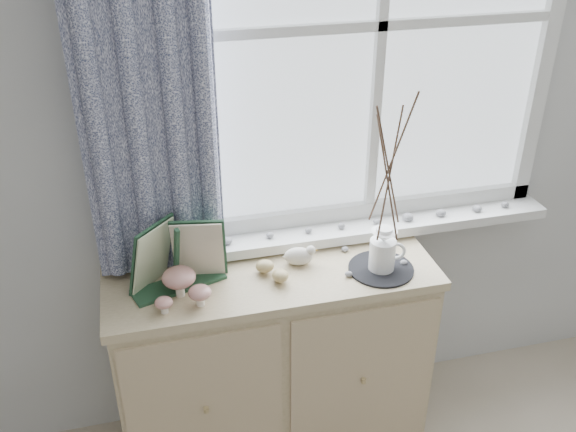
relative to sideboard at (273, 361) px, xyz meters
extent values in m
cube|color=silver|center=(0.15, 0.25, 0.87)|extent=(4.00, 0.04, 2.60)
cube|color=silver|center=(0.45, 0.25, 1.22)|extent=(1.30, 0.01, 1.40)
cube|color=silver|center=(0.45, 0.17, 0.45)|extent=(1.45, 0.16, 0.04)
cube|color=#091035|center=(-0.37, 0.12, 1.25)|extent=(0.44, 0.06, 1.61)
cube|color=#C8B28C|center=(0.00, 0.01, -0.02)|extent=(1.17, 0.43, 0.81)
cube|color=#C8B28C|center=(0.00, 0.01, 0.41)|extent=(1.20, 0.45, 0.03)
cube|color=tan|center=(-0.29, -0.22, -0.02)|extent=(0.55, 0.01, 0.75)
cube|color=tan|center=(0.29, -0.22, -0.02)|extent=(0.55, 0.01, 0.75)
cylinder|color=white|center=(-0.33, -0.06, 0.46)|extent=(0.03, 0.03, 0.07)
ellipsoid|color=#961704|center=(-0.33, -0.06, 0.50)|extent=(0.11, 0.11, 0.06)
cylinder|color=white|center=(-0.27, -0.13, 0.45)|extent=(0.03, 0.03, 0.05)
ellipsoid|color=#961704|center=(-0.27, -0.13, 0.48)|extent=(0.08, 0.08, 0.04)
cylinder|color=white|center=(-0.39, -0.14, 0.44)|extent=(0.03, 0.03, 0.04)
ellipsoid|color=#961704|center=(-0.39, -0.14, 0.46)|extent=(0.06, 0.06, 0.03)
ellipsoid|color=tan|center=(0.02, -0.07, 0.45)|extent=(0.06, 0.05, 0.07)
ellipsoid|color=tan|center=(-0.02, 0.00, 0.45)|extent=(0.06, 0.05, 0.07)
cylinder|color=black|center=(0.39, -0.08, 0.43)|extent=(0.24, 0.24, 0.01)
cylinder|color=white|center=(0.39, -0.08, 0.49)|extent=(0.12, 0.12, 0.12)
cone|color=white|center=(0.39, -0.08, 0.57)|extent=(0.09, 0.09, 0.04)
cylinder|color=white|center=(0.39, -0.08, 0.59)|extent=(0.06, 0.06, 0.03)
torus|color=white|center=(0.44, -0.08, 0.50)|extent=(0.07, 0.03, 0.07)
ellipsoid|color=gray|center=(0.26, -0.09, 0.43)|extent=(0.03, 0.02, 0.02)
ellipsoid|color=gray|center=(0.30, 0.07, 0.43)|extent=(0.03, 0.02, 0.02)
ellipsoid|color=gray|center=(0.48, -0.07, 0.43)|extent=(0.03, 0.02, 0.02)
ellipsoid|color=gray|center=(0.18, 0.11, 0.43)|extent=(0.03, 0.02, 0.02)
camera|label=1|loc=(-0.41, -1.87, 1.74)|focal=40.00mm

